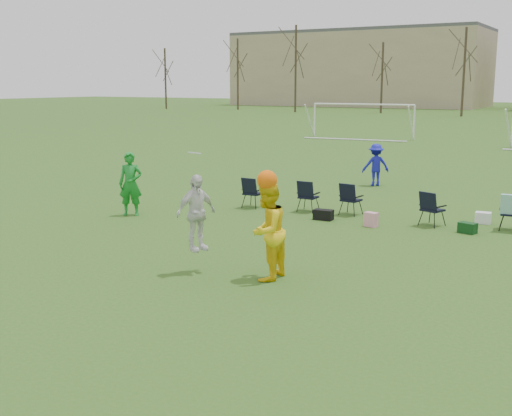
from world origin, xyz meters
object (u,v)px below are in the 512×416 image
Objects in this scene: fielder_green_near at (131,184)px; center_contest at (247,224)px; goal_left at (363,111)px; fielder_blue at (376,165)px.

center_contest reaches higher than fielder_green_near.
fielder_green_near is 29.53m from goal_left.
fielder_green_near is 10.05m from fielder_blue.
fielder_blue is 21.85m from goal_left.
fielder_green_near reaches higher than fielder_blue.
center_contest is at bearing -77.63° from goal_left.
center_contest reaches higher than goal_left.
fielder_blue is at bearing -72.47° from goal_left.
fielder_green_near is at bearing -87.12° from goal_left.
fielder_green_near is at bearing 150.15° from center_contest.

